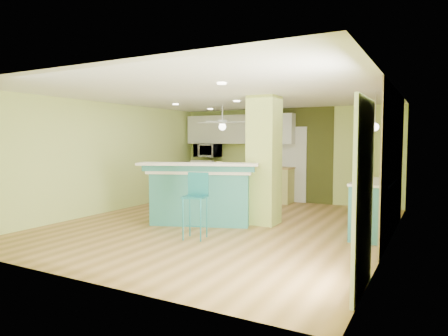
{
  "coord_description": "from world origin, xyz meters",
  "views": [
    {
      "loc": [
        3.67,
        -6.73,
        1.65
      ],
      "look_at": [
        -0.19,
        0.4,
        1.08
      ],
      "focal_mm": 32.0,
      "sensor_mm": 36.0,
      "label": 1
    }
  ],
  "objects": [
    {
      "name": "fruit_bowl",
      "position": [
        -0.69,
        3.16,
        0.97
      ],
      "size": [
        0.34,
        0.34,
        0.07
      ],
      "primitive_type": "imported",
      "rotation": [
        0.0,
        0.0,
        0.31
      ],
      "color": "#321F14",
      "rests_on": "kitchen_run"
    },
    {
      "name": "french_door",
      "position": [
        2.97,
        -2.3,
        1.05
      ],
      "size": [
        0.04,
        1.08,
        2.1
      ],
      "primitive_type": "cube",
      "color": "white",
      "rests_on": "floor"
    },
    {
      "name": "ceiling",
      "position": [
        0.0,
        0.0,
        2.5
      ],
      "size": [
        6.0,
        7.0,
        0.01
      ],
      "primitive_type": "cube",
      "color": "white",
      "rests_on": "wall_back"
    },
    {
      "name": "column",
      "position": [
        0.65,
        0.5,
        1.25
      ],
      "size": [
        0.55,
        0.55,
        2.5
      ],
      "primitive_type": "cube",
      "color": "#B3C45B",
      "rests_on": "floor"
    },
    {
      "name": "kitchen_run",
      "position": [
        -1.3,
        3.2,
        0.47
      ],
      "size": [
        3.25,
        0.63,
        0.94
      ],
      "color": "#CFCC6C",
      "rests_on": "floor"
    },
    {
      "name": "canister",
      "position": [
        -0.14,
        0.11,
        1.14
      ],
      "size": [
        0.14,
        0.14,
        0.16
      ],
      "primitive_type": "cylinder",
      "color": "yellow",
      "rests_on": "peninsula"
    },
    {
      "name": "wall_left",
      "position": [
        -3.0,
        0.0,
        1.25
      ],
      "size": [
        0.01,
        7.0,
        2.5
      ],
      "primitive_type": "cube",
      "color": "#D1E67B",
      "rests_on": "floor"
    },
    {
      "name": "stove",
      "position": [
        -2.25,
        3.19,
        0.46
      ],
      "size": [
        0.76,
        0.66,
        1.08
      ],
      "color": "silver",
      "rests_on": "floor"
    },
    {
      "name": "bar_stool",
      "position": [
        0.1,
        -1.11,
        0.74
      ],
      "size": [
        0.43,
        0.43,
        1.11
      ],
      "rotation": [
        0.0,
        0.0,
        0.21
      ],
      "color": "#1C737F",
      "rests_on": "floor"
    },
    {
      "name": "wood_panel",
      "position": [
        2.99,
        0.6,
        1.25
      ],
      "size": [
        0.02,
        3.4,
        2.5
      ],
      "primitive_type": "cube",
      "color": "olive",
      "rests_on": "floor"
    },
    {
      "name": "microwave",
      "position": [
        -2.25,
        3.2,
        1.35
      ],
      "size": [
        0.7,
        0.48,
        0.39
      ],
      "primitive_type": "imported",
      "color": "silver",
      "rests_on": "wall_back"
    },
    {
      "name": "floor",
      "position": [
        0.0,
        0.0,
        -0.01
      ],
      "size": [
        6.0,
        7.0,
        0.01
      ],
      "primitive_type": "cube",
      "color": "olive",
      "rests_on": "ground"
    },
    {
      "name": "olive_accent",
      "position": [
        0.2,
        3.49,
        1.25
      ],
      "size": [
        2.2,
        0.02,
        2.5
      ],
      "primitive_type": "cube",
      "color": "#42471C",
      "rests_on": "floor"
    },
    {
      "name": "wall_front",
      "position": [
        0.0,
        -3.5,
        1.25
      ],
      "size": [
        6.0,
        0.01,
        2.5
      ],
      "primitive_type": "cube",
      "color": "#D1E67B",
      "rests_on": "floor"
    },
    {
      "name": "upper_cabinets",
      "position": [
        -1.3,
        3.32,
        1.95
      ],
      "size": [
        3.2,
        0.34,
        0.8
      ],
      "primitive_type": "cube",
      "color": "white",
      "rests_on": "wall_back"
    },
    {
      "name": "wall_back",
      "position": [
        0.0,
        3.5,
        1.25
      ],
      "size": [
        6.0,
        0.01,
        2.5
      ],
      "primitive_type": "cube",
      "color": "#D1E67B",
      "rests_on": "floor"
    },
    {
      "name": "side_counter",
      "position": [
        2.7,
        0.5,
        0.48
      ],
      "size": [
        0.63,
        1.48,
        0.95
      ],
      "color": "teal",
      "rests_on": "floor"
    },
    {
      "name": "interior_door",
      "position": [
        0.2,
        3.46,
        1.0
      ],
      "size": [
        0.82,
        0.05,
        2.0
      ],
      "primitive_type": "cube",
      "color": "white",
      "rests_on": "floor"
    },
    {
      "name": "wall_right",
      "position": [
        3.0,
        0.0,
        1.25
      ],
      "size": [
        0.01,
        7.0,
        2.5
      ],
      "primitive_type": "cube",
      "color": "#D1E67B",
      "rests_on": "floor"
    },
    {
      "name": "peninsula",
      "position": [
        -0.48,
        0.02,
        0.56
      ],
      "size": [
        2.44,
        1.89,
        1.22
      ],
      "rotation": [
        0.0,
        0.0,
        0.36
      ],
      "color": "teal",
      "rests_on": "floor"
    },
    {
      "name": "pendant_lamp",
      "position": [
        2.65,
        0.75,
        1.88
      ],
      "size": [
        0.14,
        0.14,
        0.69
      ],
      "color": "silver",
      "rests_on": "ceiling"
    },
    {
      "name": "wall_decor",
      "position": [
        2.96,
        0.8,
        1.55
      ],
      "size": [
        0.03,
        0.9,
        0.7
      ],
      "primitive_type": "cube",
      "color": "brown",
      "rests_on": "wood_panel"
    },
    {
      "name": "ceiling_fan",
      "position": [
        -1.1,
        2.0,
        2.08
      ],
      "size": [
        1.41,
        1.41,
        0.61
      ],
      "color": "white",
      "rests_on": "ceiling"
    }
  ]
}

